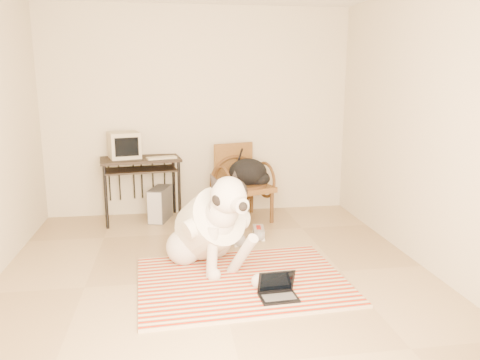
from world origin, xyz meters
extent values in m
plane|color=#A08762|center=(0.00, 0.00, 0.00)|extent=(4.50, 4.50, 0.00)
plane|color=beige|center=(0.00, 2.25, 1.35)|extent=(4.50, 0.00, 4.50)
plane|color=beige|center=(0.00, -2.25, 1.35)|extent=(4.50, 0.00, 4.50)
plane|color=beige|center=(2.00, 0.00, 1.35)|extent=(0.00, 4.50, 4.50)
cube|color=#BA1807|center=(0.24, -0.65, 0.01)|extent=(1.84, 0.38, 0.02)
cube|color=#437432|center=(0.23, -0.37, 0.01)|extent=(1.84, 0.38, 0.02)
cube|color=#6F447F|center=(0.21, -0.09, 0.01)|extent=(1.84, 0.38, 0.02)
cube|color=#B99A43|center=(0.19, 0.19, 0.01)|extent=(1.84, 0.38, 0.02)
cube|color=beige|center=(0.18, 0.47, 0.01)|extent=(1.84, 0.38, 0.02)
sphere|color=silver|center=(-0.29, 0.40, 0.18)|extent=(0.35, 0.35, 0.35)
sphere|color=silver|center=(0.02, 0.54, 0.18)|extent=(0.35, 0.35, 0.35)
ellipsoid|color=silver|center=(-0.13, 0.45, 0.21)|extent=(0.44, 0.40, 0.36)
ellipsoid|color=silver|center=(-0.04, 0.26, 0.45)|extent=(0.72, 0.91, 0.76)
cylinder|color=silver|center=(-0.05, 0.27, 0.45)|extent=(0.75, 0.84, 0.70)
sphere|color=silver|center=(0.05, 0.05, 0.61)|extent=(0.30, 0.30, 0.30)
sphere|color=silver|center=(0.09, -0.05, 0.80)|extent=(0.32, 0.32, 0.32)
ellipsoid|color=black|center=(0.14, -0.03, 0.82)|extent=(0.25, 0.28, 0.24)
cylinder|color=silver|center=(0.15, -0.18, 0.75)|extent=(0.19, 0.21, 0.14)
sphere|color=black|center=(0.19, -0.26, 0.75)|extent=(0.08, 0.08, 0.08)
cone|color=black|center=(-0.03, -0.03, 0.93)|extent=(0.19, 0.18, 0.20)
cone|color=black|center=(0.16, 0.06, 0.93)|extent=(0.17, 0.20, 0.20)
torus|color=silver|center=(0.06, 0.03, 0.67)|extent=(0.32, 0.25, 0.26)
cylinder|color=silver|center=(-0.05, -0.01, 0.26)|extent=(0.15, 0.17, 0.49)
cylinder|color=silver|center=(0.22, -0.04, 0.23)|extent=(0.26, 0.44, 0.49)
sphere|color=silver|center=(-0.04, -0.03, 0.06)|extent=(0.12, 0.12, 0.12)
sphere|color=silver|center=(0.33, -0.24, 0.06)|extent=(0.13, 0.13, 0.13)
cone|color=black|center=(-0.27, 0.73, 0.06)|extent=(0.39, 0.42, 0.12)
cube|color=black|center=(0.45, -0.50, 0.03)|extent=(0.32, 0.24, 0.02)
cube|color=#4A4B4D|center=(0.45, -0.51, 0.04)|extent=(0.27, 0.14, 0.00)
cube|color=black|center=(0.44, -0.42, 0.14)|extent=(0.31, 0.09, 0.20)
cube|color=black|center=(0.44, -0.43, 0.14)|extent=(0.28, 0.08, 0.18)
cube|color=black|center=(-0.76, 1.95, 0.79)|extent=(1.04, 0.67, 0.03)
cube|color=black|center=(-0.76, 1.90, 0.67)|extent=(0.92, 0.55, 0.02)
cylinder|color=black|center=(-1.17, 1.66, 0.39)|extent=(0.04, 0.04, 0.78)
cylinder|color=black|center=(-1.23, 2.11, 0.39)|extent=(0.04, 0.04, 0.78)
cylinder|color=black|center=(-0.29, 1.78, 0.39)|extent=(0.04, 0.04, 0.78)
cylinder|color=black|center=(-0.35, 2.23, 0.39)|extent=(0.04, 0.04, 0.78)
cube|color=tan|center=(-0.95, 1.99, 0.97)|extent=(0.44, 0.42, 0.32)
cube|color=black|center=(-0.91, 1.83, 0.97)|extent=(0.28, 0.09, 0.23)
cube|color=tan|center=(-0.50, 1.86, 0.82)|extent=(0.38, 0.23, 0.02)
cube|color=#4A4B4D|center=(-0.54, 1.93, 0.21)|extent=(0.31, 0.48, 0.42)
cube|color=#B7B7BC|center=(-0.60, 1.71, 0.21)|extent=(0.18, 0.06, 0.40)
cube|color=brown|center=(0.52, 1.76, 0.43)|extent=(0.80, 0.78, 0.07)
cylinder|color=#36200E|center=(0.52, 1.76, 0.47)|extent=(0.59, 0.59, 0.04)
cube|color=brown|center=(0.43, 2.03, 0.72)|extent=(0.53, 0.22, 0.48)
cylinder|color=#36200E|center=(0.36, 1.42, 0.20)|extent=(0.05, 0.05, 0.39)
cylinder|color=#36200E|center=(0.19, 1.92, 0.20)|extent=(0.05, 0.05, 0.39)
cylinder|color=#36200E|center=(0.85, 1.60, 0.20)|extent=(0.05, 0.05, 0.39)
cylinder|color=#36200E|center=(0.68, 2.09, 0.20)|extent=(0.05, 0.05, 0.39)
ellipsoid|color=black|center=(0.57, 1.75, 0.62)|extent=(0.49, 0.40, 0.36)
ellipsoid|color=black|center=(0.70, 1.71, 0.55)|extent=(0.30, 0.25, 0.21)
cube|color=white|center=(0.32, 0.94, 0.01)|extent=(0.14, 0.31, 0.03)
cube|color=gray|center=(0.32, 0.94, 0.06)|extent=(0.14, 0.30, 0.10)
cube|color=#A41C15|center=(0.32, 0.94, 0.10)|extent=(0.06, 0.15, 0.02)
cube|color=white|center=(0.59, 1.09, 0.01)|extent=(0.16, 0.32, 0.03)
cube|color=gray|center=(0.59, 1.09, 0.06)|extent=(0.15, 0.31, 0.10)
cube|color=#A41C15|center=(0.59, 1.09, 0.10)|extent=(0.07, 0.16, 0.02)
camera|label=1|loc=(-0.40, -3.95, 1.79)|focal=35.00mm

